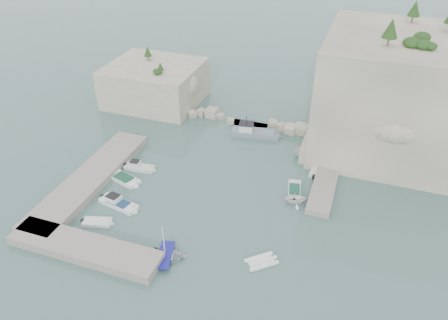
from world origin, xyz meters
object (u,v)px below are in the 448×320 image
(motorboat_c, at_px, (124,180))
(work_boat, at_px, (255,135))
(motorboat_b, at_px, (140,169))
(inflatable_dinghy, at_px, (261,263))
(rowboat, at_px, (165,258))
(tender_east_a, at_px, (295,203))
(tender_east_c, at_px, (317,171))
(motorboat_e, at_px, (98,224))
(tender_east_d, at_px, (308,161))
(motorboat_d, at_px, (119,206))
(tender_east_b, at_px, (294,192))

(motorboat_c, relative_size, work_boat, 0.64)
(motorboat_b, relative_size, inflatable_dinghy, 1.28)
(work_boat, bearing_deg, rowboat, -102.93)
(tender_east_a, height_order, tender_east_c, tender_east_a)
(motorboat_e, bearing_deg, tender_east_d, 30.00)
(motorboat_c, height_order, tender_east_a, tender_east_a)
(motorboat_d, xyz_separation_m, work_boat, (11.57, 22.94, 0.00))
(tender_east_c, relative_size, tender_east_d, 0.93)
(motorboat_d, height_order, tender_east_a, tender_east_a)
(motorboat_b, xyz_separation_m, tender_east_b, (22.01, 1.98, 0.00))
(rowboat, distance_m, tender_east_a, 18.39)
(motorboat_d, height_order, rowboat, motorboat_d)
(tender_east_b, bearing_deg, tender_east_a, -175.70)
(motorboat_d, bearing_deg, inflatable_dinghy, 1.16)
(tender_east_a, bearing_deg, rowboat, 125.14)
(tender_east_a, distance_m, tender_east_c, 8.32)
(tender_east_a, bearing_deg, motorboat_c, 81.48)
(tender_east_a, bearing_deg, tender_east_d, -14.69)
(tender_east_a, bearing_deg, motorboat_b, 73.74)
(motorboat_b, relative_size, tender_east_a, 1.42)
(motorboat_e, bearing_deg, tender_east_c, 24.93)
(motorboat_b, distance_m, rowboat, 18.16)
(motorboat_d, distance_m, tender_east_a, 22.61)
(tender_east_d, bearing_deg, work_boat, 84.86)
(motorboat_c, xyz_separation_m, inflatable_dinghy, (21.89, -8.44, 0.00))
(motorboat_b, height_order, work_boat, work_boat)
(tender_east_a, height_order, work_boat, work_boat)
(tender_east_a, bearing_deg, inflatable_dinghy, 157.16)
(motorboat_b, bearing_deg, tender_east_d, 18.58)
(motorboat_e, distance_m, tender_east_d, 31.00)
(work_boat, bearing_deg, tender_east_d, -35.04)
(motorboat_d, relative_size, tender_east_d, 1.18)
(rowboat, xyz_separation_m, tender_east_d, (11.33, 24.65, 0.00))
(motorboat_c, xyz_separation_m, tender_east_b, (22.73, 5.13, 0.00))
(inflatable_dinghy, xyz_separation_m, work_boat, (-8.17, 26.37, 0.00))
(tender_east_a, bearing_deg, tender_east_b, -1.19)
(motorboat_c, bearing_deg, tender_east_c, 42.41)
(motorboat_b, bearing_deg, tender_east_c, 12.55)
(tender_east_b, height_order, tender_east_d, tender_east_d)
(rowboat, relative_size, tender_east_d, 0.93)
(rowboat, xyz_separation_m, tender_east_b, (11.00, 16.41, 0.00))
(motorboat_b, height_order, tender_east_d, tender_east_d)
(inflatable_dinghy, bearing_deg, tender_east_c, 40.42)
(motorboat_c, bearing_deg, rowboat, -25.85)
(motorboat_b, xyz_separation_m, tender_east_c, (24.04, 8.06, 0.00))
(motorboat_e, relative_size, tender_east_a, 1.13)
(motorboat_c, bearing_deg, motorboat_e, -62.23)
(motorboat_d, bearing_deg, tender_east_a, 31.83)
(motorboat_b, bearing_deg, inflatable_dinghy, -34.68)
(tender_east_d, bearing_deg, motorboat_d, 152.21)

